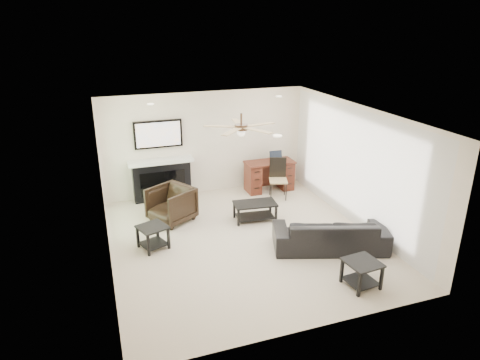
{
  "coord_description": "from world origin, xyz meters",
  "views": [
    {
      "loc": [
        -2.5,
        -7.04,
        4.07
      ],
      "look_at": [
        0.08,
        0.41,
        1.11
      ],
      "focal_mm": 32.0,
      "sensor_mm": 36.0,
      "label": 1
    }
  ],
  "objects": [
    {
      "name": "end_table_left",
      "position": [
        -1.7,
        0.27,
        0.23
      ],
      "size": [
        0.64,
        0.64,
        0.45
      ],
      "primitive_type": "cube",
      "rotation": [
        0.0,
        0.0,
        0.36
      ],
      "color": "black",
      "rests_on": "ground"
    },
    {
      "name": "end_table_near",
      "position": [
        1.3,
        -2.08,
        0.23
      ],
      "size": [
        0.57,
        0.57,
        0.45
      ],
      "primitive_type": "cube",
      "rotation": [
        0.0,
        0.0,
        0.1
      ],
      "color": "black",
      "rests_on": "ground"
    },
    {
      "name": "coffee_table",
      "position": [
        0.55,
        0.77,
        0.2
      ],
      "size": [
        0.95,
        0.59,
        0.4
      ],
      "primitive_type": "cube",
      "rotation": [
        0.0,
        0.0,
        -0.11
      ],
      "color": "black",
      "rests_on": "ground"
    },
    {
      "name": "laptop",
      "position": [
        1.71,
        2.26,
        0.88
      ],
      "size": [
        0.33,
        0.24,
        0.23
      ],
      "primitive_type": "cube",
      "color": "black",
      "rests_on": "desk"
    },
    {
      "name": "fireplace_unit",
      "position": [
        -1.13,
        2.58,
        0.95
      ],
      "size": [
        1.52,
        0.34,
        1.91
      ],
      "primitive_type": "cube",
      "color": "black",
      "rests_on": "ground"
    },
    {
      "name": "desk_chair",
      "position": [
        1.51,
        1.73,
        0.48
      ],
      "size": [
        0.54,
        0.55,
        0.97
      ],
      "primitive_type": "cube",
      "rotation": [
        0.0,
        0.0,
        -0.33
      ],
      "color": "black",
      "rests_on": "ground"
    },
    {
      "name": "sofa",
      "position": [
        1.45,
        -0.83,
        0.31
      ],
      "size": [
        2.26,
        1.45,
        0.62
      ],
      "primitive_type": "imported",
      "rotation": [
        0.0,
        0.0,
        2.82
      ],
      "color": "black",
      "rests_on": "ground"
    },
    {
      "name": "armchair",
      "position": [
        -1.15,
        1.32,
        0.38
      ],
      "size": [
        1.14,
        1.13,
        0.76
      ],
      "primitive_type": "imported",
      "rotation": [
        0.0,
        0.0,
        -1.03
      ],
      "color": "black",
      "rests_on": "ground"
    },
    {
      "name": "desk",
      "position": [
        1.51,
        2.28,
        0.38
      ],
      "size": [
        1.22,
        0.56,
        0.76
      ],
      "primitive_type": "cube",
      "color": "#38160E",
      "rests_on": "ground"
    },
    {
      "name": "room_shell",
      "position": [
        0.19,
        0.08,
        1.68
      ],
      "size": [
        5.5,
        5.54,
        2.52
      ],
      "color": "beige",
      "rests_on": "ground"
    }
  ]
}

